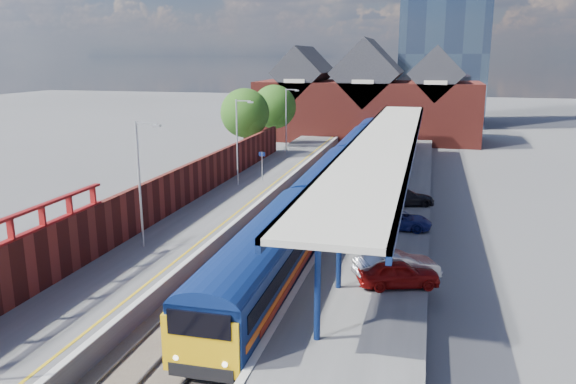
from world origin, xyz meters
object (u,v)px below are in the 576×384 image
lamp_post_b (141,177)px  parked_car_silver (397,266)px  parked_car_dark (406,197)px  parked_car_blue (399,220)px  lamp_post_c (239,137)px  lamp_post_d (287,117)px  platform_sign (262,161)px  parked_car_red (398,273)px  train (345,163)px

lamp_post_b → parked_car_silver: (13.87, -1.31, -3.32)m
parked_car_dark → parked_car_blue: bearing=161.6°
lamp_post_c → lamp_post_d: (0.00, 16.00, 0.00)m
parked_car_dark → parked_car_blue: 5.85m
lamp_post_c → platform_sign: bearing=55.7°
parked_car_silver → parked_car_dark: (-0.19, 14.07, -0.10)m
parked_car_red → lamp_post_b: bearing=62.6°
lamp_post_c → lamp_post_d: 16.00m
train → parked_car_blue: 16.10m
lamp_post_d → parked_car_blue: (13.50, -25.08, -3.44)m
lamp_post_b → parked_car_red: lamp_post_b is taller
platform_sign → lamp_post_d: bearing=95.6°
train → parked_car_dark: (5.82, -9.22, -0.55)m
parked_car_red → parked_car_dark: bearing=-17.3°
platform_sign → parked_car_dark: (12.31, -5.24, -1.12)m
lamp_post_c → platform_sign: size_ratio=2.80×
platform_sign → parked_car_silver: platform_sign is taller
platform_sign → parked_car_dark: size_ratio=0.63×
parked_car_silver → parked_car_blue: bearing=-23.2°
train → parked_car_red: (6.15, -24.16, -0.48)m
train → lamp_post_b: bearing=-109.7°
lamp_post_b → lamp_post_c: same height
platform_sign → parked_car_silver: (12.50, -19.31, -1.02)m
lamp_post_d → parked_car_dark: lamp_post_d is taller
lamp_post_b → parked_car_dark: 19.02m
parked_car_red → parked_car_silver: (-0.14, 0.86, 0.03)m
train → lamp_post_c: (-7.86, -5.99, 2.87)m
lamp_post_d → parked_car_blue: 28.69m
train → parked_car_red: size_ratio=17.57×
parked_car_blue → parked_car_dark: bearing=-1.0°
lamp_post_b → lamp_post_c: size_ratio=1.00×
parked_car_red → parked_car_silver: 0.88m
platform_sign → parked_car_dark: 13.43m
lamp_post_b → parked_car_blue: lamp_post_b is taller
platform_sign → train: bearing=31.6°
lamp_post_b → parked_car_red: size_ratio=1.87×
lamp_post_b → parked_car_blue: bearing=27.1°
train → parked_car_blue: train is taller
lamp_post_b → platform_sign: (1.36, 18.00, -2.30)m
parked_car_blue → parked_car_silver: bearing=-176.8°
parked_car_red → parked_car_dark: parked_car_red is taller
parked_car_silver → train: bearing=-11.2°
platform_sign → parked_car_blue: (12.14, -11.08, -1.14)m
parked_car_silver → lamp_post_b: bearing=58.9°
lamp_post_c → parked_car_silver: size_ratio=1.71×
lamp_post_d → parked_car_dark: bearing=-54.6°
lamp_post_b → lamp_post_d: 32.00m
platform_sign → parked_car_silver: bearing=-57.1°
lamp_post_b → parked_car_dark: (13.67, 12.76, -3.42)m
lamp_post_b → parked_car_silver: 14.32m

